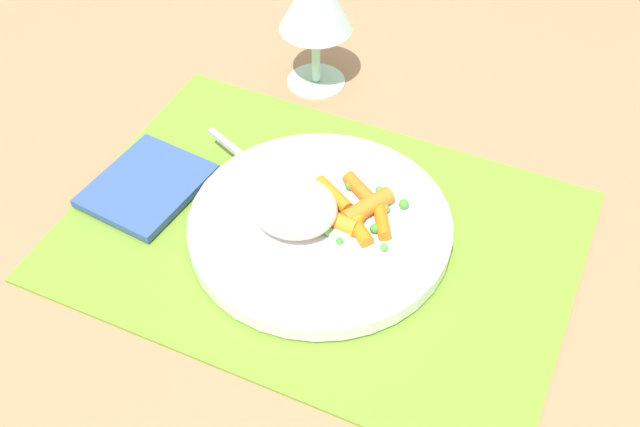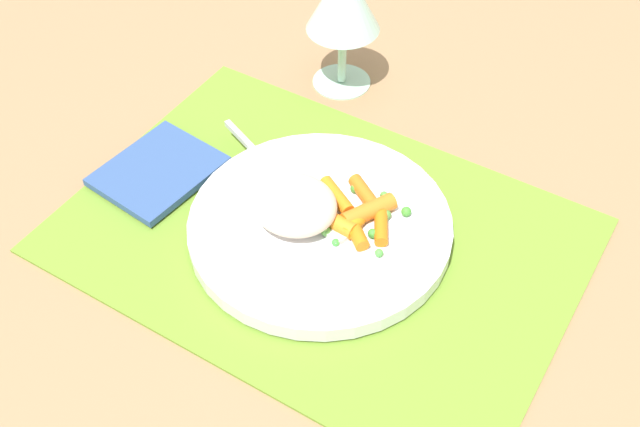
# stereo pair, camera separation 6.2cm
# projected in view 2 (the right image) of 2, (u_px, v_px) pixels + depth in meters

# --- Properties ---
(ground_plane) EXTENTS (2.40, 2.40, 0.00)m
(ground_plane) POSITION_uv_depth(u_px,v_px,m) (320.00, 236.00, 0.77)
(ground_plane) COLOR #997551
(placemat) EXTENTS (0.48, 0.34, 0.01)m
(placemat) POSITION_uv_depth(u_px,v_px,m) (320.00, 234.00, 0.76)
(placemat) COLOR olive
(placemat) RESTS_ON ground_plane
(plate) EXTENTS (0.25, 0.25, 0.02)m
(plate) POSITION_uv_depth(u_px,v_px,m) (320.00, 227.00, 0.75)
(plate) COLOR white
(plate) RESTS_ON placemat
(rice_mound) EXTENTS (0.08, 0.08, 0.04)m
(rice_mound) POSITION_uv_depth(u_px,v_px,m) (294.00, 205.00, 0.74)
(rice_mound) COLOR beige
(rice_mound) RESTS_ON plate
(carrot_portion) EXTENTS (0.09, 0.08, 0.02)m
(carrot_portion) POSITION_uv_depth(u_px,v_px,m) (355.00, 213.00, 0.75)
(carrot_portion) COLOR orange
(carrot_portion) RESTS_ON plate
(pea_scatter) EXTENTS (0.10, 0.08, 0.01)m
(pea_scatter) POSITION_uv_depth(u_px,v_px,m) (351.00, 216.00, 0.75)
(pea_scatter) COLOR green
(pea_scatter) RESTS_ON plate
(fork) EXTENTS (0.20, 0.09, 0.01)m
(fork) POSITION_uv_depth(u_px,v_px,m) (293.00, 190.00, 0.77)
(fork) COLOR silver
(fork) RESTS_ON plate
(wine_glass) EXTENTS (0.08, 0.08, 0.15)m
(wine_glass) POSITION_uv_depth(u_px,v_px,m) (344.00, 1.00, 0.85)
(wine_glass) COLOR #B2E0CC
(wine_glass) RESTS_ON ground_plane
(napkin) EXTENTS (0.11, 0.13, 0.01)m
(napkin) POSITION_uv_depth(u_px,v_px,m) (158.00, 171.00, 0.81)
(napkin) COLOR #33518C
(napkin) RESTS_ON placemat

